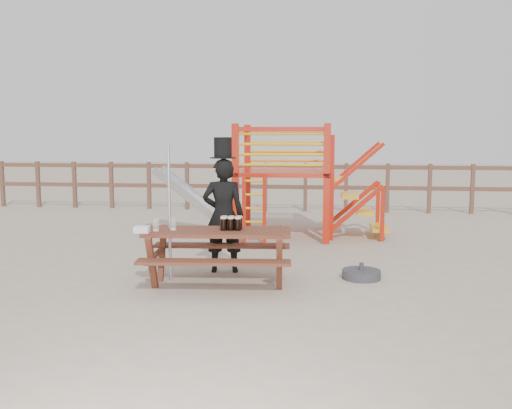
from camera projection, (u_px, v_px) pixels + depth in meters
name	position (u px, v px, depth m)	size (l,w,h in m)	color
ground	(249.00, 283.00, 7.37)	(60.00, 60.00, 0.00)	#B8A58F
back_fence	(285.00, 182.00, 14.18)	(15.09, 0.09, 1.20)	brown
playground_fort	(280.00, 179.00, 10.75)	(4.71, 1.84, 2.10)	red
picnic_table	(218.00, 251.00, 7.23)	(1.93, 1.40, 0.71)	brown
man_with_hat	(223.00, 212.00, 7.90)	(0.63, 0.46, 1.88)	black
metal_pole	(169.00, 214.00, 7.36)	(0.04, 0.04, 1.78)	#B2B2B7
parasol_base	(361.00, 274.00, 7.60)	(0.51, 0.51, 0.22)	#36363B
paper_bag	(142.00, 229.00, 7.01)	(0.18, 0.14, 0.08)	white
stout_pints	(231.00, 223.00, 7.21)	(0.27, 0.19, 0.17)	black
empty_glasses	(165.00, 225.00, 7.17)	(0.28, 0.17, 0.15)	silver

